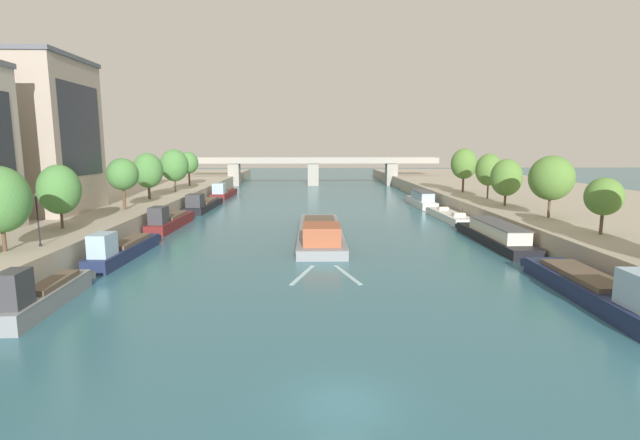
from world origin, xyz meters
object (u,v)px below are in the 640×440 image
at_px(tree_left_by_lamp, 189,163).
at_px(tree_right_distant, 489,170).
at_px(tree_left_distant, 0,200).
at_px(tree_right_far, 604,197).
at_px(bridge_far, 313,167).
at_px(tree_right_third, 551,178).
at_px(tree_right_midway, 506,177).
at_px(lamppost_left_bank, 38,217).
at_px(moored_boat_right_end, 602,289).
at_px(moored_boat_left_end, 122,249).
at_px(moored_boat_left_gap_after, 170,221).
at_px(moored_boat_left_lone, 44,295).
at_px(tree_right_nearest, 464,164).
at_px(tree_left_end_of_row, 174,165).
at_px(moored_boat_right_far, 421,200).
at_px(moored_boat_right_downstream, 495,235).
at_px(moored_boat_right_near, 449,216).
at_px(barge_midriver, 320,232).
at_px(moored_boat_left_second, 203,204).
at_px(tree_left_past_mid, 148,170).
at_px(tree_left_nearest, 123,174).
at_px(tree_left_far, 59,190).
at_px(moored_boat_left_far, 224,193).

xyz_separation_m(tree_left_by_lamp, tree_right_distant, (50.45, -23.70, -0.17)).
relative_size(tree_left_distant, tree_right_far, 1.26).
bearing_deg(tree_left_distant, bridge_far, 74.42).
distance_m(tree_left_distant, tree_right_third, 52.13).
bearing_deg(tree_right_far, tree_right_midway, 90.74).
bearing_deg(lamppost_left_bank, moored_boat_right_end, -10.49).
relative_size(moored_boat_left_end, moored_boat_left_gap_after, 0.96).
relative_size(moored_boat_left_lone, tree_right_third, 1.58).
bearing_deg(tree_right_nearest, bridge_far, 119.59).
bearing_deg(moored_boat_left_end, tree_right_far, -2.70).
bearing_deg(tree_right_third, tree_left_end_of_row, 148.85).
height_order(moored_boat_left_lone, tree_right_third, tree_right_third).
xyz_separation_m(tree_right_midway, tree_right_nearest, (0.28, 17.90, 1.08)).
xyz_separation_m(moored_boat_right_end, tree_left_distant, (-42.57, 5.84, 5.47)).
bearing_deg(moored_boat_right_far, tree_right_third, -76.68).
relative_size(moored_boat_right_downstream, moored_boat_right_near, 1.22).
bearing_deg(moored_boat_right_near, bridge_far, 107.97).
height_order(barge_midriver, moored_boat_left_second, moored_boat_left_second).
xyz_separation_m(tree_left_past_mid, tree_right_third, (50.47, -19.53, 0.15)).
bearing_deg(tree_left_nearest, tree_right_nearest, 22.28).
bearing_deg(tree_right_midway, tree_right_third, -86.65).
bearing_deg(tree_left_nearest, tree_left_by_lamp, 90.77).
xyz_separation_m(tree_left_distant, tree_left_far, (-0.72, 9.84, -0.17)).
bearing_deg(bridge_far, moored_boat_left_lone, -101.12).
xyz_separation_m(moored_boat_left_second, tree_left_past_mid, (-6.45, -6.35, 5.86)).
distance_m(moored_boat_left_lone, tree_left_by_lamp, 64.31).
xyz_separation_m(moored_boat_left_lone, tree_left_by_lamp, (-6.40, 63.71, 6.01)).
distance_m(moored_boat_right_downstream, tree_left_far, 44.27).
bearing_deg(moored_boat_right_downstream, bridge_far, 104.09).
relative_size(tree_left_far, tree_right_distant, 0.92).
distance_m(tree_right_far, tree_right_distant, 28.55).
relative_size(moored_boat_right_near, tree_right_third, 2.03).
bearing_deg(moored_boat_left_second, moored_boat_right_end, -52.02).
xyz_separation_m(moored_boat_left_second, moored_boat_right_near, (37.35, -11.25, -0.36)).
height_order(moored_boat_left_end, tree_left_distant, tree_left_distant).
relative_size(tree_left_nearest, tree_right_third, 0.93).
xyz_separation_m(tree_left_distant, tree_right_nearest, (49.48, 43.55, 0.88)).
bearing_deg(moored_boat_left_end, tree_left_by_lamp, 97.00).
distance_m(barge_midriver, tree_left_nearest, 26.00).
bearing_deg(tree_right_midway, moored_boat_right_far, 108.32).
bearing_deg(tree_right_distant, moored_boat_left_far, 150.11).
distance_m(moored_boat_left_second, moored_boat_right_end, 59.78).
distance_m(moored_boat_left_end, moored_boat_right_far, 52.65).
xyz_separation_m(moored_boat_right_near, tree_left_end_of_row, (-42.82, 15.28, 6.52)).
height_order(tree_left_end_of_row, tree_right_midway, tree_left_end_of_row).
bearing_deg(tree_left_far, barge_midriver, 14.70).
bearing_deg(tree_left_by_lamp, moored_boat_right_end, -55.96).
bearing_deg(moored_boat_right_far, moored_boat_left_gap_after, -150.22).
distance_m(tree_left_nearest, tree_right_distant, 51.12).
relative_size(moored_boat_right_far, tree_left_nearest, 2.15).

